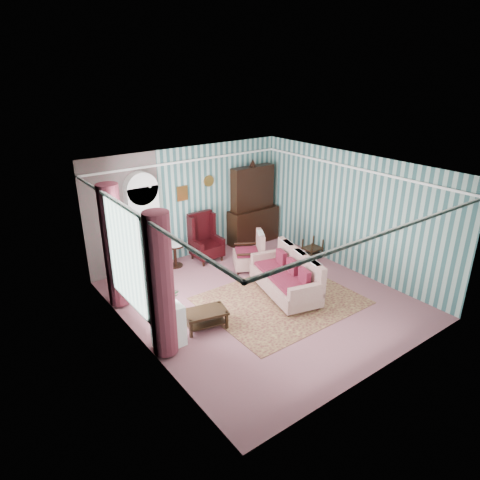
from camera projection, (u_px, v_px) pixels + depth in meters
floor at (261, 299)px, 9.37m from camera, size 6.00×6.00×0.00m
room_shell at (233, 216)px, 8.40m from camera, size 5.53×6.02×2.91m
bookcase at (145, 228)px, 10.31m from camera, size 0.80×0.28×2.24m
dresser_hutch at (253, 203)px, 11.99m from camera, size 1.50×0.56×2.36m
wingback_left at (144, 254)px, 10.07m from camera, size 0.76×0.80×1.25m
wingback_right at (206, 238)px, 11.04m from camera, size 0.76×0.80×1.25m
seated_woman at (144, 256)px, 10.09m from camera, size 0.44×0.40×1.18m
round_side_table at (175, 255)px, 10.80m from camera, size 0.50×0.50×0.60m
nest_table at (312, 248)px, 11.29m from camera, size 0.45×0.38×0.54m
plant_stand at (169, 327)px, 7.67m from camera, size 0.55×0.35×0.80m
rug at (281, 300)px, 9.31m from camera, size 3.20×2.60×0.01m
sofa at (285, 273)px, 9.41m from camera, size 1.35×2.12×1.03m
floral_armchair at (248, 251)px, 10.60m from camera, size 1.08×1.08×0.96m
coffee_table at (206, 319)px, 8.30m from camera, size 0.91×0.67×0.37m
potted_plant_a at (168, 298)px, 7.41m from camera, size 0.46×0.42×0.43m
potted_plant_b at (169, 292)px, 7.58m from camera, size 0.30×0.26×0.46m
potted_plant_c at (161, 298)px, 7.48m from camera, size 0.22×0.22×0.37m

